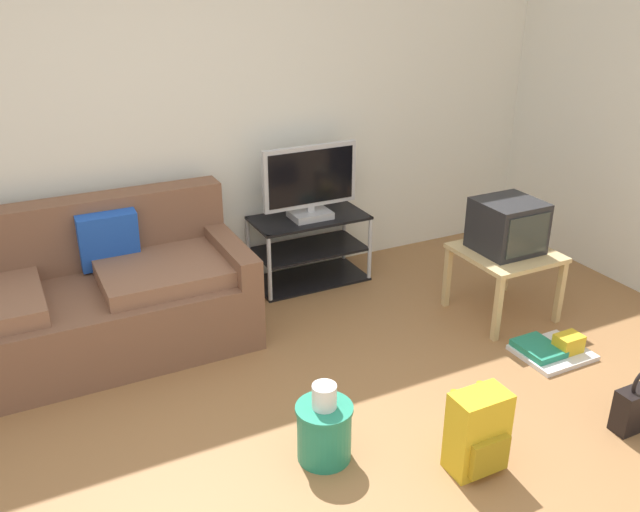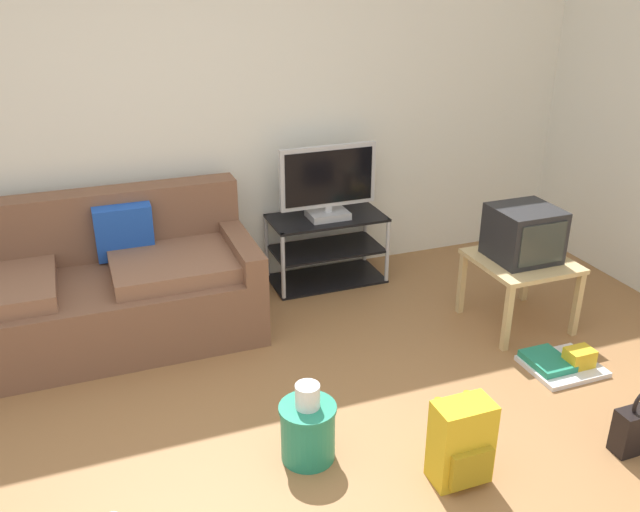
{
  "view_description": "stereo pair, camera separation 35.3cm",
  "coord_description": "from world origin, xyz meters",
  "px_view_note": "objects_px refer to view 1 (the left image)",
  "views": [
    {
      "loc": [
        -1.05,
        -1.97,
        2.23
      ],
      "look_at": [
        0.46,
        1.03,
        0.74
      ],
      "focal_mm": 37.68,
      "sensor_mm": 36.0,
      "label": 1
    },
    {
      "loc": [
        -0.72,
        -2.11,
        2.23
      ],
      "look_at": [
        0.46,
        1.03,
        0.74
      ],
      "focal_mm": 37.68,
      "sensor_mm": 36.0,
      "label": 2
    }
  ],
  "objects_px": {
    "crt_tv": "(508,226)",
    "flat_tv": "(310,183)",
    "couch": "(74,304)",
    "backpack": "(478,433)",
    "cleaning_bucket": "(324,428)",
    "tv_stand": "(309,249)",
    "side_table": "(505,260)",
    "floor_tray": "(552,349)"
  },
  "relations": [
    {
      "from": "cleaning_bucket",
      "to": "floor_tray",
      "type": "relative_size",
      "value": 0.99
    },
    {
      "from": "couch",
      "to": "floor_tray",
      "type": "bearing_deg",
      "value": -27.79
    },
    {
      "from": "flat_tv",
      "to": "cleaning_bucket",
      "type": "height_order",
      "value": "flat_tv"
    },
    {
      "from": "couch",
      "to": "side_table",
      "type": "relative_size",
      "value": 3.57
    },
    {
      "from": "tv_stand",
      "to": "backpack",
      "type": "relative_size",
      "value": 2.02
    },
    {
      "from": "tv_stand",
      "to": "side_table",
      "type": "distance_m",
      "value": 1.42
    },
    {
      "from": "flat_tv",
      "to": "floor_tray",
      "type": "bearing_deg",
      "value": -61.36
    },
    {
      "from": "tv_stand",
      "to": "backpack",
      "type": "bearing_deg",
      "value": -94.86
    },
    {
      "from": "couch",
      "to": "backpack",
      "type": "bearing_deg",
      "value": -51.92
    },
    {
      "from": "tv_stand",
      "to": "cleaning_bucket",
      "type": "distance_m",
      "value": 1.98
    },
    {
      "from": "couch",
      "to": "side_table",
      "type": "bearing_deg",
      "value": -16.75
    },
    {
      "from": "tv_stand",
      "to": "backpack",
      "type": "xyz_separation_m",
      "value": [
        -0.19,
        -2.2,
        -0.05
      ]
    },
    {
      "from": "cleaning_bucket",
      "to": "crt_tv",
      "type": "bearing_deg",
      "value": 24.02
    },
    {
      "from": "tv_stand",
      "to": "cleaning_bucket",
      "type": "relative_size",
      "value": 2.01
    },
    {
      "from": "flat_tv",
      "to": "backpack",
      "type": "relative_size",
      "value": 1.72
    },
    {
      "from": "side_table",
      "to": "floor_tray",
      "type": "bearing_deg",
      "value": -96.61
    },
    {
      "from": "flat_tv",
      "to": "backpack",
      "type": "distance_m",
      "value": 2.26
    },
    {
      "from": "tv_stand",
      "to": "cleaning_bucket",
      "type": "bearing_deg",
      "value": -113.72
    },
    {
      "from": "backpack",
      "to": "cleaning_bucket",
      "type": "relative_size",
      "value": 1.0
    },
    {
      "from": "couch",
      "to": "floor_tray",
      "type": "relative_size",
      "value": 4.96
    },
    {
      "from": "flat_tv",
      "to": "backpack",
      "type": "xyz_separation_m",
      "value": [
        -0.19,
        -2.18,
        -0.57
      ]
    },
    {
      "from": "tv_stand",
      "to": "floor_tray",
      "type": "bearing_deg",
      "value": -61.69
    },
    {
      "from": "couch",
      "to": "backpack",
      "type": "relative_size",
      "value": 5.01
    },
    {
      "from": "floor_tray",
      "to": "couch",
      "type": "bearing_deg",
      "value": 152.21
    },
    {
      "from": "backpack",
      "to": "cleaning_bucket",
      "type": "height_order",
      "value": "same"
    },
    {
      "from": "tv_stand",
      "to": "flat_tv",
      "type": "height_order",
      "value": "flat_tv"
    },
    {
      "from": "backpack",
      "to": "cleaning_bucket",
      "type": "bearing_deg",
      "value": 136.24
    },
    {
      "from": "crt_tv",
      "to": "floor_tray",
      "type": "relative_size",
      "value": 0.94
    },
    {
      "from": "couch",
      "to": "crt_tv",
      "type": "xyz_separation_m",
      "value": [
        2.64,
        -0.78,
        0.31
      ]
    },
    {
      "from": "couch",
      "to": "crt_tv",
      "type": "bearing_deg",
      "value": -16.43
    },
    {
      "from": "flat_tv",
      "to": "cleaning_bucket",
      "type": "xyz_separation_m",
      "value": [
        -0.8,
        -1.79,
        -0.6
      ]
    },
    {
      "from": "crt_tv",
      "to": "cleaning_bucket",
      "type": "bearing_deg",
      "value": -155.98
    },
    {
      "from": "couch",
      "to": "crt_tv",
      "type": "height_order",
      "value": "couch"
    },
    {
      "from": "flat_tv",
      "to": "side_table",
      "type": "bearing_deg",
      "value": -47.79
    },
    {
      "from": "backpack",
      "to": "side_table",
      "type": "bearing_deg",
      "value": 34.14
    },
    {
      "from": "flat_tv",
      "to": "crt_tv",
      "type": "relative_size",
      "value": 1.81
    },
    {
      "from": "tv_stand",
      "to": "side_table",
      "type": "height_order",
      "value": "tv_stand"
    },
    {
      "from": "couch",
      "to": "tv_stand",
      "type": "bearing_deg",
      "value": 8.67
    },
    {
      "from": "tv_stand",
      "to": "side_table",
      "type": "bearing_deg",
      "value": -48.4
    },
    {
      "from": "crt_tv",
      "to": "flat_tv",
      "type": "bearing_deg",
      "value": 132.66
    },
    {
      "from": "couch",
      "to": "side_table",
      "type": "xyz_separation_m",
      "value": [
        2.64,
        -0.8,
        0.08
      ]
    },
    {
      "from": "side_table",
      "to": "cleaning_bucket",
      "type": "xyz_separation_m",
      "value": [
        -1.73,
        -0.76,
        -0.23
      ]
    }
  ]
}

